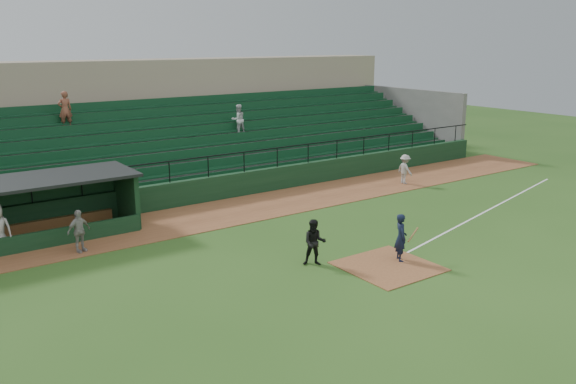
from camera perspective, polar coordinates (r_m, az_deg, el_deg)
ground at (r=21.49m, az=7.77°, el=-6.34°), size 90.00×90.00×0.00m
warning_track at (r=27.55m, az=-3.61°, el=-1.52°), size 40.00×4.00×0.03m
home_plate_dirt at (r=20.82m, az=9.65°, el=-7.07°), size 3.00×3.00×0.03m
foul_line at (r=28.00m, az=18.17°, el=-1.99°), size 17.49×4.44×0.01m
stadium_structure at (r=34.40m, az=-11.14°, el=5.35°), size 38.00×13.08×6.40m
dugout at (r=25.27m, az=-24.79°, el=-1.23°), size 8.90×3.20×2.42m
batter_at_plate at (r=21.15m, az=10.83°, el=-4.34°), size 1.12×0.75×1.72m
umpire at (r=20.43m, az=2.58°, el=-4.89°), size 1.01×0.96×1.64m
runner at (r=32.52m, az=11.21°, el=2.18°), size 0.68×1.08×1.59m
dugout_player_a at (r=22.90m, az=-19.52°, el=-3.57°), size 1.01×0.67×1.59m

